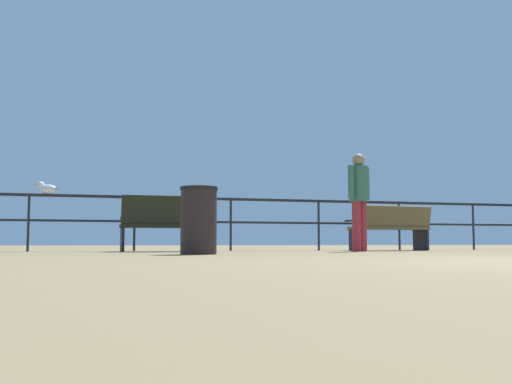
{
  "coord_description": "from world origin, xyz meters",
  "views": [
    {
      "loc": [
        -3.66,
        -3.68,
        0.15
      ],
      "look_at": [
        -0.55,
        6.69,
        1.07
      ],
      "focal_mm": 41.91,
      "sensor_mm": 36.0,
      "label": 1
    }
  ],
  "objects_px": {
    "bench_near_right": "(391,226)",
    "seagull_on_rail": "(47,188)",
    "person_at_railing": "(359,195)",
    "trash_bin": "(199,220)",
    "bench_near_left": "(166,222)"
  },
  "relations": [
    {
      "from": "person_at_railing",
      "to": "seagull_on_rail",
      "type": "distance_m",
      "value": 5.39
    },
    {
      "from": "bench_near_right",
      "to": "seagull_on_rail",
      "type": "height_order",
      "value": "seagull_on_rail"
    },
    {
      "from": "bench_near_left",
      "to": "seagull_on_rail",
      "type": "bearing_deg",
      "value": 157.39
    },
    {
      "from": "bench_near_right",
      "to": "seagull_on_rail",
      "type": "bearing_deg",
      "value": 172.65
    },
    {
      "from": "bench_near_right",
      "to": "seagull_on_rail",
      "type": "distance_m",
      "value": 6.3
    },
    {
      "from": "bench_near_left",
      "to": "seagull_on_rail",
      "type": "xyz_separation_m",
      "value": [
        -1.95,
        0.81,
        0.59
      ]
    },
    {
      "from": "bench_near_left",
      "to": "person_at_railing",
      "type": "bearing_deg",
      "value": -14.01
    },
    {
      "from": "bench_near_right",
      "to": "seagull_on_rail",
      "type": "xyz_separation_m",
      "value": [
        -6.22,
        0.8,
        0.63
      ]
    },
    {
      "from": "person_at_railing",
      "to": "trash_bin",
      "type": "height_order",
      "value": "person_at_railing"
    },
    {
      "from": "bench_near_left",
      "to": "seagull_on_rail",
      "type": "distance_m",
      "value": 2.19
    },
    {
      "from": "seagull_on_rail",
      "to": "trash_bin",
      "type": "height_order",
      "value": "seagull_on_rail"
    },
    {
      "from": "bench_near_right",
      "to": "bench_near_left",
      "type": "bearing_deg",
      "value": -179.86
    },
    {
      "from": "bench_near_right",
      "to": "seagull_on_rail",
      "type": "relative_size",
      "value": 3.52
    },
    {
      "from": "bench_near_right",
      "to": "person_at_railing",
      "type": "height_order",
      "value": "person_at_railing"
    },
    {
      "from": "bench_near_right",
      "to": "trash_bin",
      "type": "relative_size",
      "value": 1.83
    }
  ]
}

